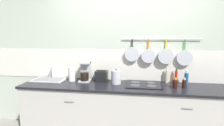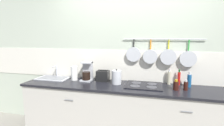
{
  "view_description": "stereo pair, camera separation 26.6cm",
  "coord_description": "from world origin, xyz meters",
  "views": [
    {
      "loc": [
        0.14,
        -2.61,
        1.67
      ],
      "look_at": [
        -0.23,
        0.0,
        1.24
      ],
      "focal_mm": 28.0,
      "sensor_mm": 36.0,
      "label": 1
    },
    {
      "loc": [
        0.41,
        -2.55,
        1.67
      ],
      "look_at": [
        -0.23,
        0.0,
        1.24
      ],
      "focal_mm": 28.0,
      "sensor_mm": 36.0,
      "label": 2
    }
  ],
  "objects": [
    {
      "name": "kettle",
      "position": [
        -0.18,
        0.08,
        1.0
      ],
      "size": [
        0.16,
        0.16,
        0.24
      ],
      "color": "#B7BABF",
      "rests_on": "countertop"
    },
    {
      "name": "sink_basin",
      "position": [
        -1.35,
        0.13,
        0.91
      ],
      "size": [
        0.55,
        0.34,
        0.22
      ],
      "color": "#B7BABF",
      "rests_on": "countertop"
    },
    {
      "name": "bottle_cooking_wine",
      "position": [
        0.63,
        0.25,
        1.0
      ],
      "size": [
        0.05,
        0.05,
        0.24
      ],
      "color": "#BFB799",
      "rests_on": "countertop"
    },
    {
      "name": "paper_towel_roll",
      "position": [
        -0.94,
        0.13,
        1.01
      ],
      "size": [
        0.11,
        0.11,
        0.24
      ],
      "color": "white",
      "rests_on": "countertop"
    },
    {
      "name": "coffee_maker",
      "position": [
        -0.71,
        0.16,
        1.02
      ],
      "size": [
        0.19,
        0.2,
        0.32
      ],
      "color": "#B7BABF",
      "rests_on": "countertop"
    },
    {
      "name": "toaster",
      "position": [
        -0.44,
        0.19,
        0.98
      ],
      "size": [
        0.22,
        0.16,
        0.18
      ],
      "color": "black",
      "rests_on": "countertop"
    },
    {
      "name": "bottle_hot_sauce",
      "position": [
        0.77,
        0.25,
        1.0
      ],
      "size": [
        0.04,
        0.04,
        0.24
      ],
      "color": "red",
      "rests_on": "countertop"
    },
    {
      "name": "wall_back",
      "position": [
        0.0,
        0.35,
        1.27
      ],
      "size": [
        7.2,
        0.15,
        2.6
      ],
      "color": "#B2BCA8",
      "rests_on": "ground_plane"
    },
    {
      "name": "countertop",
      "position": [
        0.0,
        0.0,
        0.87
      ],
      "size": [
        3.33,
        0.63,
        0.03
      ],
      "color": "black",
      "rests_on": "cabinet_base"
    },
    {
      "name": "bottle_dish_soap",
      "position": [
        0.91,
        0.18,
        0.99
      ],
      "size": [
        0.06,
        0.06,
        0.23
      ],
      "color": "navy",
      "rests_on": "countertop"
    },
    {
      "name": "bottle_sesame_oil",
      "position": [
        0.7,
        -0.03,
        0.96
      ],
      "size": [
        0.07,
        0.07,
        0.15
      ],
      "color": "#33140F",
      "rests_on": "countertop"
    },
    {
      "name": "cabinet_base",
      "position": [
        0.0,
        -0.0,
        0.43
      ],
      "size": [
        3.29,
        0.61,
        0.86
      ],
      "color": "#B7B2A8",
      "rests_on": "ground_plane"
    },
    {
      "name": "bottle_vinegar",
      "position": [
        0.84,
        -0.0,
        0.96
      ],
      "size": [
        0.06,
        0.06,
        0.15
      ],
      "color": "#33140F",
      "rests_on": "countertop"
    },
    {
      "name": "cooktop",
      "position": [
        0.25,
        0.07,
        0.9
      ],
      "size": [
        0.55,
        0.45,
        0.01
      ],
      "color": "black",
      "rests_on": "countertop"
    }
  ]
}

